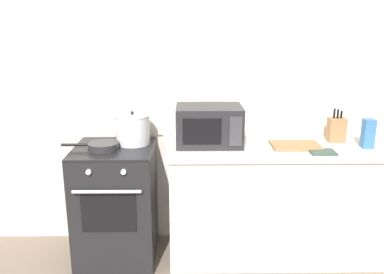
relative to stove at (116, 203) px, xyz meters
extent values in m
cube|color=silver|center=(0.65, 0.37, 0.79)|extent=(4.40, 0.10, 2.50)
cube|color=white|center=(1.25, 0.02, -0.02)|extent=(1.64, 0.56, 0.88)
cube|color=beige|center=(1.25, 0.02, 0.44)|extent=(1.70, 0.60, 0.04)
cube|color=black|center=(0.00, 0.00, -0.01)|extent=(0.60, 0.60, 0.90)
cube|color=black|center=(0.00, 0.00, 0.45)|extent=(0.60, 0.60, 0.02)
cube|color=black|center=(0.00, -0.30, 0.06)|extent=(0.39, 0.01, 0.28)
cylinder|color=silver|center=(0.00, -0.33, 0.24)|extent=(0.48, 0.02, 0.02)
cylinder|color=silver|center=(-0.12, -0.31, 0.38)|extent=(0.04, 0.02, 0.04)
cylinder|color=silver|center=(0.12, -0.31, 0.38)|extent=(0.04, 0.02, 0.04)
cylinder|color=silver|center=(0.14, 0.10, 0.57)|extent=(0.26, 0.26, 0.22)
cylinder|color=silver|center=(0.14, 0.10, 0.68)|extent=(0.27, 0.27, 0.01)
sphere|color=black|center=(0.14, 0.10, 0.70)|extent=(0.03, 0.03, 0.03)
cylinder|color=silver|center=(-0.01, 0.10, 0.65)|extent=(0.05, 0.01, 0.01)
cylinder|color=silver|center=(0.29, 0.10, 0.65)|extent=(0.05, 0.01, 0.01)
cylinder|color=#28282B|center=(-0.06, -0.04, 0.48)|extent=(0.22, 0.22, 0.05)
cylinder|color=black|center=(-0.28, -0.04, 0.49)|extent=(0.20, 0.02, 0.02)
cube|color=#232326|center=(0.73, 0.08, 0.61)|extent=(0.50, 0.36, 0.30)
cube|color=black|center=(0.67, -0.10, 0.61)|extent=(0.28, 0.01, 0.19)
cube|color=#38383D|center=(0.91, -0.10, 0.61)|extent=(0.09, 0.01, 0.22)
cube|color=#997047|center=(1.38, 0.00, 0.47)|extent=(0.36, 0.26, 0.02)
cube|color=#997047|center=(1.74, 0.14, 0.55)|extent=(0.13, 0.10, 0.19)
cylinder|color=black|center=(1.71, 0.14, 0.69)|extent=(0.02, 0.02, 0.08)
cylinder|color=black|center=(1.74, 0.14, 0.68)|extent=(0.02, 0.02, 0.07)
cylinder|color=black|center=(1.76, 0.14, 0.68)|extent=(0.02, 0.02, 0.06)
cube|color=teal|center=(1.91, -0.03, 0.57)|extent=(0.08, 0.08, 0.22)
cube|color=#384C42|center=(1.54, -0.16, 0.47)|extent=(0.18, 0.14, 0.02)
camera|label=1|loc=(0.56, -2.95, 1.36)|focal=38.13mm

